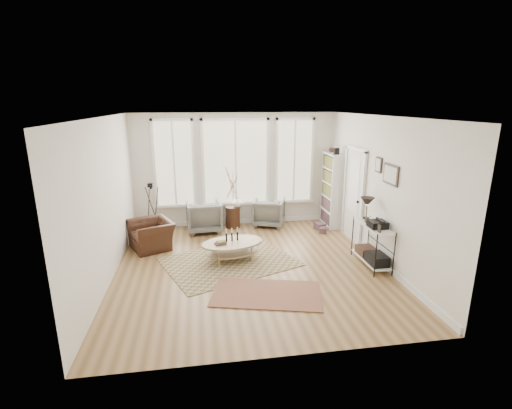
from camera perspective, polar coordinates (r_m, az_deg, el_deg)
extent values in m
plane|color=#967247|center=(7.46, -0.82, -9.46)|extent=(5.50, 5.50, 0.00)
plane|color=white|center=(6.77, -0.91, 13.39)|extent=(5.50, 5.50, 0.00)
cube|color=silver|center=(9.65, -3.16, 5.33)|extent=(5.20, 0.04, 2.90)
cube|color=silver|center=(4.40, 4.19, -7.24)|extent=(5.20, 0.04, 2.90)
cube|color=silver|center=(7.11, -22.10, 0.51)|extent=(0.04, 5.50, 2.90)
cube|color=silver|center=(7.77, 18.51, 2.05)|extent=(0.04, 5.50, 2.90)
cube|color=white|center=(9.98, -3.03, -2.56)|extent=(5.10, 0.04, 0.12)
cube|color=white|center=(8.18, 17.58, -7.47)|extent=(0.03, 5.40, 0.12)
cube|color=tan|center=(9.59, -3.16, 6.48)|extent=(1.60, 0.03, 2.10)
cube|color=tan|center=(9.57, -12.49, 6.12)|extent=(0.90, 0.03, 2.10)
cube|color=tan|center=(9.87, 5.89, 6.68)|extent=(0.90, 0.03, 2.10)
cube|color=white|center=(9.58, -3.15, 6.47)|extent=(1.74, 0.06, 2.24)
cube|color=white|center=(9.55, -12.50, 6.10)|extent=(1.04, 0.06, 2.24)
cube|color=white|center=(9.85, 5.92, 6.66)|extent=(1.04, 0.06, 2.24)
cube|color=white|center=(9.78, -3.05, 0.19)|extent=(4.10, 0.12, 0.06)
cube|color=silver|center=(8.85, 14.81, 1.26)|extent=(0.04, 0.88, 2.10)
cube|color=white|center=(8.79, 14.80, 2.84)|extent=(0.01, 0.55, 1.20)
cube|color=white|center=(8.42, 16.02, 0.44)|extent=(0.06, 0.08, 2.18)
cube|color=white|center=(9.28, 13.53, 2.00)|extent=(0.06, 0.08, 2.18)
cube|color=white|center=(8.65, 15.21, 8.27)|extent=(0.06, 1.06, 0.08)
sphere|color=black|center=(8.56, 15.37, 0.39)|extent=(0.06, 0.06, 0.06)
cube|color=white|center=(9.42, 12.37, 1.63)|extent=(0.30, 0.03, 1.90)
cube|color=white|center=(10.17, 10.73, 2.73)|extent=(0.30, 0.03, 1.90)
cube|color=white|center=(9.84, 12.33, 2.22)|extent=(0.02, 0.85, 1.90)
cube|color=white|center=(9.79, 11.51, 2.20)|extent=(0.30, 0.81, 1.90)
cube|color=brown|center=(9.79, 11.51, 2.20)|extent=(0.24, 0.75, 1.76)
cube|color=black|center=(9.43, 12.27, 8.02)|extent=(0.12, 0.10, 0.16)
sphere|color=#381E13|center=(9.75, 11.53, 8.24)|extent=(0.14, 0.14, 0.14)
cube|color=white|center=(7.82, 17.22, -8.03)|extent=(0.37, 1.07, 0.03)
cube|color=white|center=(7.58, 17.64, -3.16)|extent=(0.37, 1.07, 0.02)
cylinder|color=black|center=(7.19, 17.94, -7.55)|extent=(0.02, 0.02, 0.85)
cylinder|color=black|center=(7.36, 20.47, -7.27)|extent=(0.02, 0.02, 0.85)
cylinder|color=black|center=(8.08, 14.62, -4.73)|extent=(0.02, 0.02, 0.85)
cylinder|color=black|center=(8.23, 16.93, -4.54)|extent=(0.02, 0.02, 0.85)
cylinder|color=black|center=(7.86, 16.56, -1.99)|extent=(0.14, 0.14, 0.02)
cylinder|color=black|center=(7.82, 16.64, -1.01)|extent=(0.02, 0.02, 0.30)
cone|color=black|center=(7.77, 16.75, 0.41)|extent=(0.28, 0.28, 0.18)
cube|color=black|center=(7.42, 18.20, -2.90)|extent=(0.32, 0.30, 0.13)
cube|color=black|center=(7.57, 18.11, -7.99)|extent=(0.32, 0.45, 0.20)
cube|color=#381E13|center=(7.97, 16.59, -6.83)|extent=(0.32, 0.40, 0.16)
cube|color=black|center=(7.15, 18.45, -3.54)|extent=(0.02, 0.10, 0.14)
cube|color=black|center=(7.61, 16.62, -2.32)|extent=(0.02, 0.10, 0.12)
cube|color=black|center=(7.33, 20.04, 4.36)|extent=(0.03, 0.52, 0.38)
cube|color=white|center=(7.33, 19.94, 4.36)|extent=(0.01, 0.44, 0.30)
cube|color=black|center=(7.75, 18.36, 5.82)|extent=(0.03, 0.24, 0.30)
cube|color=white|center=(7.74, 18.26, 5.82)|extent=(0.01, 0.18, 0.24)
cube|color=brown|center=(7.67, -4.13, -8.74)|extent=(3.00, 2.66, 0.01)
cube|color=maroon|center=(6.47, 1.67, -13.52)|extent=(2.02, 1.44, 0.01)
ellipsoid|color=tan|center=(7.68, -3.65, -7.27)|extent=(1.20, 0.90, 0.03)
ellipsoid|color=tan|center=(7.61, -3.67, -5.89)|extent=(1.40, 1.06, 0.04)
cylinder|color=tan|center=(7.48, -6.18, -7.99)|extent=(0.04, 0.04, 0.36)
cylinder|color=tan|center=(7.54, -0.85, -7.71)|extent=(0.04, 0.04, 0.36)
cylinder|color=tan|center=(7.85, -6.33, -6.84)|extent=(0.04, 0.04, 0.36)
cylinder|color=tan|center=(7.90, -1.25, -6.58)|extent=(0.04, 0.04, 0.36)
cylinder|color=black|center=(7.61, -4.62, -5.03)|extent=(0.04, 0.04, 0.18)
cylinder|color=black|center=(7.62, -3.72, -4.99)|extent=(0.04, 0.04, 0.18)
cylinder|color=black|center=(7.63, -2.82, -4.95)|extent=(0.04, 0.04, 0.18)
cube|color=#305027|center=(7.49, -5.44, -5.87)|extent=(0.22, 0.16, 0.06)
imported|color=slate|center=(9.37, -8.03, -1.81)|extent=(0.90, 0.92, 0.77)
imported|color=slate|center=(9.73, 1.98, -1.19)|extent=(0.98, 1.00, 0.72)
cylinder|color=#381E13|center=(9.60, -3.60, -1.93)|extent=(0.37, 0.37, 0.56)
imported|color=silver|center=(9.48, -2.89, 0.42)|extent=(0.27, 0.27, 0.25)
imported|color=#381E13|center=(8.57, -15.74, -4.46)|extent=(1.21, 1.14, 0.62)
cylinder|color=black|center=(9.24, -15.89, 2.48)|extent=(0.05, 0.05, 0.05)
cube|color=black|center=(9.23, -15.92, 2.86)|extent=(0.14, 0.11, 0.09)
cylinder|color=black|center=(9.16, -15.97, 2.76)|extent=(0.05, 0.07, 0.05)
cube|color=brown|center=(9.60, 9.77, -3.32)|extent=(0.28, 0.32, 0.18)
cube|color=brown|center=(9.40, 10.22, -3.88)|extent=(0.22, 0.25, 0.14)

